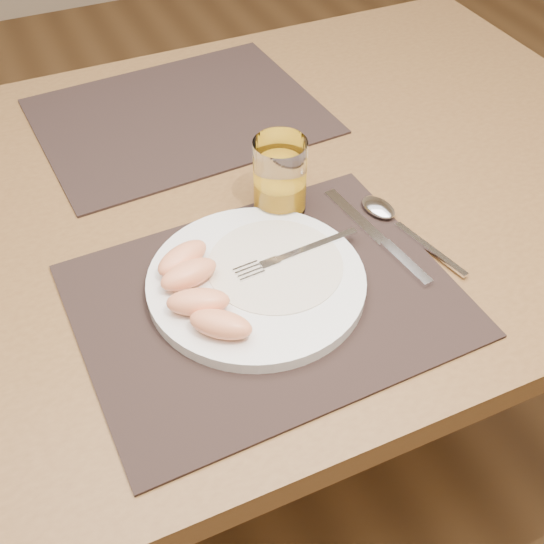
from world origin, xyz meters
The scene contains 11 objects.
ground centered at (0.00, 0.00, 0.00)m, with size 5.00×5.00×0.00m, color brown.
table centered at (0.00, 0.00, 0.67)m, with size 1.40×0.90×0.75m.
placemat_near centered at (-0.03, -0.22, 0.75)m, with size 0.45×0.35×0.00m, color black.
placemat_far centered at (0.01, 0.22, 0.75)m, with size 0.45×0.35×0.00m, color black.
plate centered at (-0.03, -0.20, 0.76)m, with size 0.27×0.27×0.02m, color white.
plate_dressing centered at (0.00, -0.19, 0.77)m, with size 0.17×0.17×0.00m.
fork centered at (0.02, -0.18, 0.77)m, with size 0.18×0.03×0.00m.
knife centered at (0.16, -0.19, 0.76)m, with size 0.04×0.22×0.01m.
spoon centered at (0.19, -0.15, 0.76)m, with size 0.06×0.19×0.01m.
juice_glass centered at (0.06, -0.07, 0.80)m, with size 0.07×0.07×0.11m.
grapefruit_wedges centered at (-0.11, -0.20, 0.78)m, with size 0.09×0.19×0.03m.
Camera 1 is at (-0.25, -0.74, 1.36)m, focal length 45.00 mm.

